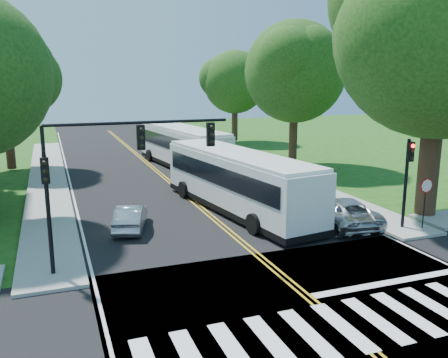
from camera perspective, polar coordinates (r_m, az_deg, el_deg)
name	(u,v)px	position (r m, az deg, el deg)	size (l,w,h in m)	color
ground	(334,319)	(15.89, 13.07, -16.11)	(140.00, 140.00, 0.00)	#1A4611
road	(182,192)	(31.50, -5.12, -1.54)	(14.00, 96.00, 0.01)	black
cross_road	(334,319)	(15.89, 13.07, -16.09)	(60.00, 12.00, 0.01)	black
center_line	(167,180)	(35.28, -6.84, -0.08)	(0.36, 70.00, 0.01)	gold
edge_line_w	(71,187)	(34.39, -17.92, -0.91)	(0.12, 70.00, 0.01)	silver
edge_line_e	(251,173)	(37.41, 3.33, 0.69)	(0.12, 70.00, 0.01)	silver
crosswalk	(343,326)	(15.52, 14.12, -16.82)	(12.60, 3.00, 0.01)	silver
stop_bar	(391,282)	(18.97, 19.41, -11.62)	(6.60, 0.40, 0.01)	silver
sidewalk_nw	(48,179)	(37.29, -20.45, -0.01)	(2.60, 40.00, 0.15)	gray
sidewalk_ne	(254,165)	(40.69, 3.57, 1.70)	(2.60, 40.00, 0.15)	gray
tree_ne_big	(441,33)	(27.33, 24.66, 15.67)	(10.80, 10.80, 14.91)	black
tree_west_far	(4,83)	(41.67, -24.97, 10.44)	(7.60, 7.60, 10.67)	black
tree_east_mid	(295,72)	(40.54, 8.55, 12.62)	(8.40, 8.40, 11.93)	black
tree_east_far	(235,82)	(55.48, 1.32, 11.56)	(7.20, 7.20, 10.34)	black
signal_nw	(111,160)	(18.37, -13.47, 2.22)	(7.15, 0.46, 5.66)	black
signal_ne	(407,172)	(24.61, 21.20, 0.84)	(0.30, 0.46, 4.40)	black
stop_sign	(426,191)	(25.00, 23.11, -1.34)	(0.76, 0.08, 2.53)	black
bus_lead	(238,180)	(26.54, 1.65, -0.15)	(4.75, 13.25, 3.36)	white
bus_follow	(182,146)	(39.72, -5.02, 3.94)	(4.57, 13.34, 3.39)	white
hatchback	(131,217)	(24.03, -11.17, -4.54)	(1.32, 3.77, 1.24)	#ADAFB4
suv	(341,212)	(24.92, 13.88, -3.82)	(2.40, 5.21, 1.45)	#B5B8BD
dark_sedan	(252,176)	(33.02, 3.37, 0.31)	(1.86, 4.58, 1.33)	black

